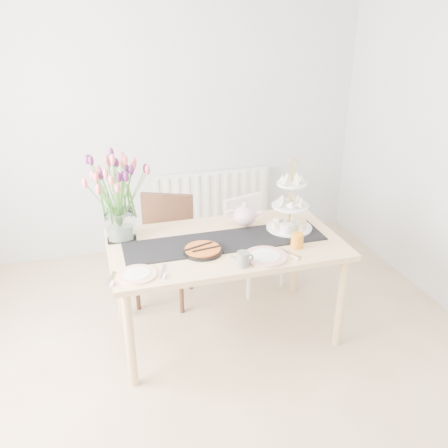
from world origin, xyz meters
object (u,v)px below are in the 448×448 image
object	(u,v)px
cake_stand	(290,212)
mug_orange	(297,241)
teapot	(245,216)
cream_jug	(286,230)
radiator	(211,200)
chair_white	(249,235)
tart_tin	(203,250)
tulip_vase	(116,184)
plate_right	(265,257)
mug_grey	(243,259)
chair_brown	(165,240)
plate_left	(137,274)
dining_table	(225,251)

from	to	relation	value
cake_stand	mug_orange	xyz separation A→B (m)	(-0.07, -0.28, -0.09)
teapot	cream_jug	world-z (taller)	teapot
radiator	cream_jug	size ratio (longest dim) A/B	13.57
chair_white	mug_orange	distance (m)	0.94
radiator	tart_tin	bearing A→B (deg)	-106.75
radiator	mug_orange	xyz separation A→B (m)	(0.14, -1.74, 0.35)
radiator	cake_stand	distance (m)	1.54
tart_tin	mug_orange	xyz separation A→B (m)	(0.63, -0.11, 0.03)
cake_stand	tulip_vase	bearing A→B (deg)	170.01
teapot	plate_right	bearing A→B (deg)	-72.41
mug_grey	chair_white	bearing A→B (deg)	62.77
mug_grey	radiator	bearing A→B (deg)	75.54
mug_grey	mug_orange	distance (m)	0.45
tulip_vase	cake_stand	bearing A→B (deg)	-9.99
chair_white	mug_grey	size ratio (longest dim) A/B	8.07
radiator	chair_brown	world-z (taller)	chair_brown
teapot	tart_tin	world-z (taller)	teapot
chair_brown	tart_tin	world-z (taller)	chair_brown
tulip_vase	teapot	xyz separation A→B (m)	(0.90, -0.06, -0.32)
tulip_vase	mug_grey	xyz separation A→B (m)	(0.70, -0.63, -0.35)
chair_white	plate_left	xyz separation A→B (m)	(-1.06, -0.94, 0.31)
radiator	chair_white	distance (m)	0.88
cake_stand	plate_right	distance (m)	0.50
chair_brown	cream_jug	world-z (taller)	chair_brown
mug_grey	cake_stand	bearing A→B (deg)	34.75
mug_grey	plate_left	distance (m)	0.66
chair_brown	plate_left	distance (m)	1.01
chair_white	tulip_vase	bearing A→B (deg)	-177.64
cake_stand	cream_jug	size ratio (longest dim) A/B	5.52
dining_table	plate_left	world-z (taller)	plate_left
cake_stand	mug_grey	size ratio (longest dim) A/B	5.11
chair_brown	tulip_vase	distance (m)	0.82
dining_table	cake_stand	xyz separation A→B (m)	(0.51, 0.06, 0.22)
plate_left	tart_tin	bearing A→B (deg)	21.30
chair_white	cake_stand	xyz separation A→B (m)	(0.09, -0.59, 0.45)
dining_table	mug_grey	bearing A→B (deg)	-88.50
chair_white	teapot	xyz separation A→B (m)	(-0.20, -0.44, 0.39)
chair_white	cream_jug	bearing A→B (deg)	-103.77
tulip_vase	plate_left	xyz separation A→B (m)	(0.05, -0.56, -0.39)
dining_table	cream_jug	distance (m)	0.46
plate_right	tulip_vase	bearing A→B (deg)	146.93
mug_orange	tulip_vase	bearing A→B (deg)	89.60
cake_stand	plate_left	size ratio (longest dim) A/B	2.04
dining_table	chair_white	distance (m)	0.81
mug_orange	plate_right	bearing A→B (deg)	129.77
mug_grey	plate_right	xyz separation A→B (m)	(0.17, 0.06, -0.04)
chair_white	plate_left	world-z (taller)	chair_white
tulip_vase	mug_orange	distance (m)	1.28
cake_stand	radiator	bearing A→B (deg)	97.93
cake_stand	mug_grey	distance (m)	0.66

